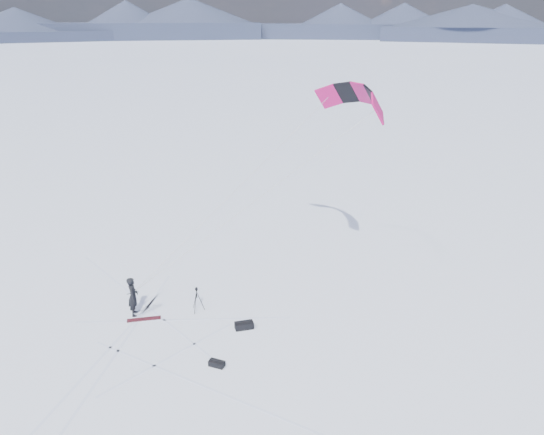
{
  "coord_description": "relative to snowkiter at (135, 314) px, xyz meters",
  "views": [
    {
      "loc": [
        2.16,
        -20.96,
        13.39
      ],
      "look_at": [
        4.84,
        3.74,
        3.89
      ],
      "focal_mm": 35.0,
      "sensor_mm": 36.0,
      "label": 1
    }
  ],
  "objects": [
    {
      "name": "power_kite",
      "position": [
        11.28,
        4.03,
        9.4
      ],
      "size": [
        12.6,
        6.62,
        9.09
      ],
      "color": "#B10E56",
      "rests_on": "ground"
    },
    {
      "name": "snow_tracks",
      "position": [
        1.35,
        -2.0,
        0.0
      ],
      "size": [
        14.76,
        10.25,
        0.01
      ],
      "color": "silver",
      "rests_on": "ground"
    },
    {
      "name": "horizon_hills",
      "position": [
        2.0,
        -1.65,
        4.78
      ],
      "size": [
        704.47,
        706.88,
        10.74
      ],
      "color": "#21263C",
      "rests_on": "ground"
    },
    {
      "name": "ground",
      "position": [
        2.0,
        -1.65,
        0.0
      ],
      "size": [
        1800.0,
        1800.0,
        0.0
      ],
      "primitive_type": "plane",
      "color": "white"
    },
    {
      "name": "snowkiter",
      "position": [
        0.0,
        0.0,
        0.0
      ],
      "size": [
        0.52,
        0.74,
        1.95
      ],
      "primitive_type": "imported",
      "rotation": [
        0.0,
        0.0,
        1.64
      ],
      "color": "black",
      "rests_on": "ground"
    },
    {
      "name": "gear_bag_a",
      "position": [
        5.14,
        -1.79,
        0.17
      ],
      "size": [
        0.89,
        0.52,
        0.38
      ],
      "rotation": [
        0.0,
        0.0,
        0.16
      ],
      "color": "black",
      "rests_on": "ground"
    },
    {
      "name": "tripod",
      "position": [
        2.98,
        0.03,
        0.8
      ],
      "size": [
        0.58,
        0.63,
        1.23
      ],
      "rotation": [
        0.0,
        0.0,
        0.09
      ],
      "color": "black",
      "rests_on": "ground"
    },
    {
      "name": "snowboard",
      "position": [
        0.49,
        -0.52,
        0.02
      ],
      "size": [
        1.57,
        0.43,
        0.04
      ],
      "primitive_type": "cube",
      "rotation": [
        0.0,
        0.0,
        0.09
      ],
      "color": "maroon",
      "rests_on": "ground"
    },
    {
      "name": "gear_bag_b",
      "position": [
        3.86,
        -4.45,
        0.13
      ],
      "size": [
        0.72,
        0.58,
        0.29
      ],
      "rotation": [
        0.0,
        0.0,
        -0.48
      ],
      "color": "black",
      "rests_on": "ground"
    }
  ]
}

